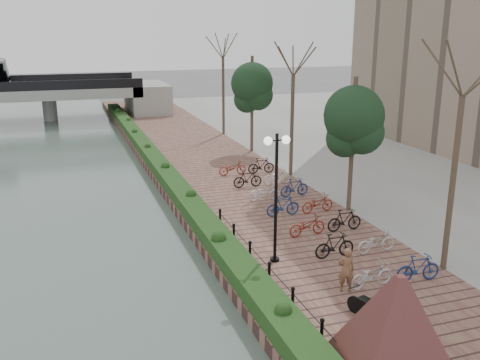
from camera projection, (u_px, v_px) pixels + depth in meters
name	position (u px, v px, depth m)	size (l,w,h in m)	color
ground	(262.00, 348.00, 15.80)	(220.00, 220.00, 0.00)	#59595B
promenade	(221.00, 178.00, 32.92)	(8.00, 75.00, 0.50)	brown
inland_pavement	(437.00, 159.00, 37.86)	(24.00, 75.00, 0.50)	gray
hedge	(159.00, 164.00, 33.99)	(1.10, 56.00, 0.60)	#1A3613
chain_fence	(280.00, 286.00, 17.83)	(0.10, 14.10, 0.70)	black
granite_monument	(397.00, 328.00, 13.28)	(5.38, 5.38, 2.85)	#401E1B
lamppost	(276.00, 171.00, 19.62)	(1.02, 0.32, 4.97)	black
motorcycle	(369.00, 307.00, 16.22)	(0.46, 1.47, 0.92)	black
pedestrian	(346.00, 270.00, 17.99)	(0.57, 0.38, 1.58)	brown
bicycle_parking	(300.00, 205.00, 25.64)	(2.40, 17.32, 1.00)	silver
street_trees	(317.00, 133.00, 28.83)	(3.20, 37.12, 6.80)	#3B2C22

